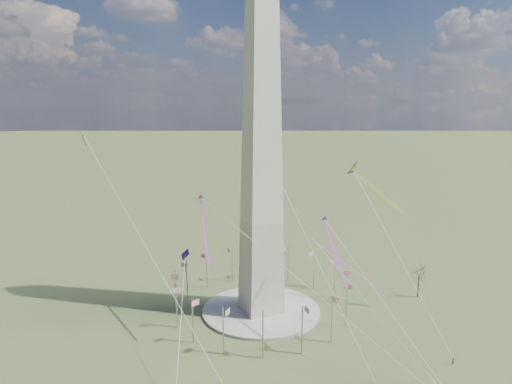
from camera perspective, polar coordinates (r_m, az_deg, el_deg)
name	(u,v)px	position (r m, az deg, el deg)	size (l,w,h in m)	color
ground	(261,311)	(144.62, 0.64, -14.70)	(2000.00, 2000.00, 0.00)	#47582C
plaza	(261,310)	(144.45, 0.64, -14.56)	(36.00, 36.00, 0.80)	#BAB5AA
washington_monument	(261,156)	(130.93, 0.69, 4.53)	(15.56, 15.56, 100.00)	#BAB49C
flagpole_ring	(261,289)	(141.59, 0.65, -12.05)	(54.40, 54.40, 13.00)	#AEB0B5
tree_near	(419,274)	(159.97, 19.72, -9.65)	(6.43, 6.43, 11.25)	#423728
person_east	(453,361)	(128.44, 23.40, -18.85)	(0.60, 0.39, 1.63)	gray
kite_delta_black	(356,171)	(155.36, 12.35, 2.53)	(15.23, 18.52, 16.22)	black
kite_diamond_purple	(185,258)	(127.26, -8.81, -8.14)	(1.99, 3.29, 10.56)	navy
kite_streamer_left	(332,243)	(122.42, 9.44, -6.25)	(5.65, 18.90, 13.17)	#FF282F
kite_streamer_mid	(203,220)	(126.28, -6.62, -3.53)	(5.33, 20.94, 14.50)	#FF282F
kite_streamer_right	(336,257)	(148.30, 9.98, -7.95)	(19.24, 17.40, 16.85)	#FF282F
kite_small_red	(84,137)	(159.47, -20.74, 6.49)	(1.36, 1.97, 4.12)	red
kite_small_white	(245,109)	(180.34, -1.37, 10.38)	(1.52, 2.26, 4.79)	white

